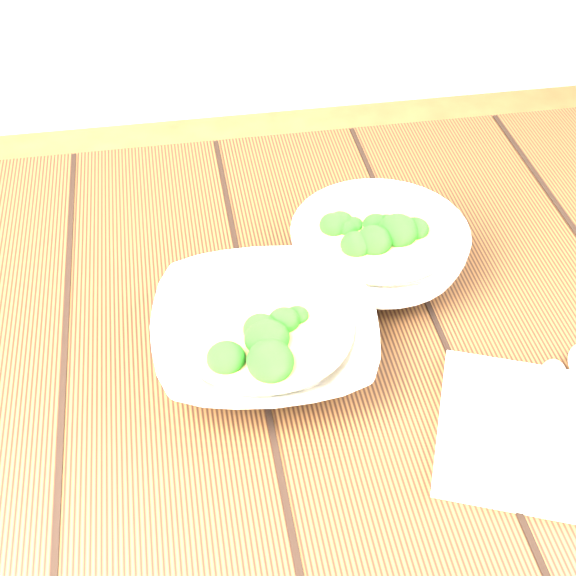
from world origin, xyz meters
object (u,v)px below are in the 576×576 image
(napkin, at_px, (552,438))
(soup_bowl_front, at_px, (265,335))
(table, at_px, (274,406))
(soup_bowl_back, at_px, (379,250))
(trivet, at_px, (277,298))

(napkin, bearing_deg, soup_bowl_front, 170.58)
(table, bearing_deg, soup_bowl_front, -112.82)
(table, relative_size, soup_bowl_front, 4.94)
(soup_bowl_back, height_order, napkin, soup_bowl_back)
(soup_bowl_front, bearing_deg, soup_bowl_back, 36.21)
(trivet, distance_m, napkin, 0.32)
(table, bearing_deg, soup_bowl_back, 30.55)
(soup_bowl_back, relative_size, napkin, 1.25)
(trivet, bearing_deg, table, -105.60)
(table, relative_size, napkin, 5.68)
(table, height_order, trivet, trivet)
(trivet, height_order, napkin, trivet)
(trivet, bearing_deg, soup_bowl_front, -108.56)
(napkin, bearing_deg, table, 164.88)
(soup_bowl_back, relative_size, trivet, 2.38)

